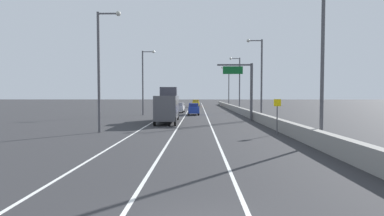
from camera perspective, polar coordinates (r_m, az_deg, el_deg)
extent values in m
plane|color=#2D2D30|center=(70.82, 1.06, -0.25)|extent=(320.00, 320.00, 0.00)
cube|color=silver|center=(62.08, -4.04, -0.63)|extent=(0.16, 130.00, 0.00)
cube|color=silver|center=(61.87, -0.81, -0.64)|extent=(0.16, 130.00, 0.00)
cube|color=silver|center=(61.85, 2.44, -0.64)|extent=(0.16, 130.00, 0.00)
cube|color=gray|center=(47.44, 10.39, -0.96)|extent=(0.60, 120.00, 1.10)
cylinder|color=#47474C|center=(40.34, 11.18, 2.99)|extent=(0.36, 0.36, 7.50)
cube|color=#47474C|center=(40.20, 8.04, 8.08)|extent=(4.50, 0.20, 0.20)
cube|color=#0C5923|center=(39.99, 7.73, 7.11)|extent=(2.60, 0.10, 1.00)
cylinder|color=#4C4C51|center=(26.59, 15.80, -2.26)|extent=(0.10, 0.10, 2.40)
cube|color=yellow|center=(26.48, 15.86, 0.97)|extent=(0.60, 0.04, 0.60)
cylinder|color=#4C4C51|center=(22.45, 23.44, 7.36)|extent=(0.24, 0.24, 10.68)
cylinder|color=#4C4C51|center=(41.13, 13.02, 5.18)|extent=(0.24, 0.24, 10.68)
cube|color=#4C4C51|center=(41.53, 11.85, 12.37)|extent=(1.80, 0.12, 0.12)
sphere|color=beige|center=(41.38, 10.60, 12.42)|extent=(0.44, 0.44, 0.44)
cylinder|color=#4C4C51|center=(60.30, 8.99, 4.33)|extent=(0.24, 0.24, 10.68)
cube|color=#4C4C51|center=(60.58, 8.17, 9.25)|extent=(1.80, 0.12, 0.12)
sphere|color=beige|center=(60.48, 7.31, 9.26)|extent=(0.44, 0.44, 0.44)
cylinder|color=#4C4C51|center=(79.65, 6.98, 3.88)|extent=(0.24, 0.24, 10.68)
cube|color=#4C4C51|center=(79.86, 6.35, 7.61)|extent=(1.80, 0.12, 0.12)
sphere|color=beige|center=(79.78, 5.70, 7.61)|extent=(0.44, 0.44, 0.44)
cylinder|color=#4C4C51|center=(28.20, -17.23, 6.41)|extent=(0.24, 0.24, 10.68)
cube|color=#4C4C51|center=(28.77, -15.59, 16.83)|extent=(1.80, 0.12, 0.12)
sphere|color=beige|center=(28.54, -13.78, 16.97)|extent=(0.44, 0.44, 0.44)
cylinder|color=#4C4C51|center=(50.98, -9.30, 4.67)|extent=(0.24, 0.24, 10.68)
cube|color=#4C4C51|center=(51.30, -8.33, 10.48)|extent=(1.80, 0.12, 0.12)
sphere|color=beige|center=(51.16, -7.32, 10.51)|extent=(0.44, 0.44, 0.44)
cube|color=#1E389E|center=(50.95, 0.29, -0.33)|extent=(1.94, 4.38, 1.05)
cube|color=navy|center=(50.49, 0.30, 0.58)|extent=(1.64, 2.00, 0.60)
cylinder|color=black|center=(52.67, -0.64, -0.81)|extent=(0.25, 0.69, 0.68)
cylinder|color=black|center=(52.71, 1.12, -0.81)|extent=(0.25, 0.69, 0.68)
cylinder|color=black|center=(49.27, -0.61, -1.04)|extent=(0.25, 0.69, 0.68)
cylinder|color=black|center=(49.30, 1.27, -1.03)|extent=(0.25, 0.69, 0.68)
cube|color=red|center=(93.77, 0.85, 0.94)|extent=(1.78, 4.08, 1.04)
cube|color=maroon|center=(93.35, 0.86, 1.44)|extent=(1.54, 1.85, 0.60)
cylinder|color=black|center=(95.36, 0.38, 0.65)|extent=(0.23, 0.68, 0.68)
cylinder|color=black|center=(95.37, 1.31, 0.65)|extent=(0.23, 0.68, 0.68)
cylinder|color=black|center=(92.21, 0.38, 0.59)|extent=(0.23, 0.68, 0.68)
cylinder|color=black|center=(92.22, 1.35, 0.59)|extent=(0.23, 0.68, 0.68)
cube|color=#B7B7BC|center=(57.51, -2.47, -0.07)|extent=(1.98, 4.26, 0.93)
cube|color=gray|center=(57.06, -2.52, 0.68)|extent=(1.67, 1.95, 0.60)
cylinder|color=black|center=(59.25, -3.11, -0.45)|extent=(0.25, 0.69, 0.68)
cylinder|color=black|center=(59.09, -1.51, -0.46)|extent=(0.25, 0.69, 0.68)
cylinder|color=black|center=(55.99, -3.49, -0.62)|extent=(0.25, 0.69, 0.68)
cylinder|color=black|center=(55.81, -1.80, -0.63)|extent=(0.25, 0.69, 0.68)
cube|color=gold|center=(83.90, 0.72, 0.81)|extent=(1.97, 4.08, 1.17)
cube|color=olive|center=(83.48, 0.71, 1.40)|extent=(1.68, 1.86, 0.60)
cylinder|color=black|center=(85.52, 0.20, 0.45)|extent=(0.24, 0.69, 0.68)
cylinder|color=black|center=(85.45, 1.32, 0.44)|extent=(0.24, 0.69, 0.68)
cylinder|color=black|center=(82.40, 0.09, 0.37)|extent=(0.24, 0.69, 0.68)
cylinder|color=black|center=(82.33, 1.26, 0.37)|extent=(0.24, 0.69, 0.68)
cube|color=#4C4C51|center=(36.91, -4.65, 0.18)|extent=(2.69, 9.74, 2.76)
cube|color=#3A3A45|center=(39.01, -4.44, 3.14)|extent=(2.17, 2.19, 1.10)
cylinder|color=black|center=(41.20, -5.79, -1.51)|extent=(0.25, 1.01, 1.00)
cylinder|color=black|center=(41.05, -2.68, -1.52)|extent=(0.25, 1.01, 1.00)
cylinder|color=black|center=(32.99, -7.10, -2.50)|extent=(0.25, 1.01, 1.00)
cylinder|color=black|center=(32.81, -3.21, -2.52)|extent=(0.25, 1.01, 1.00)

